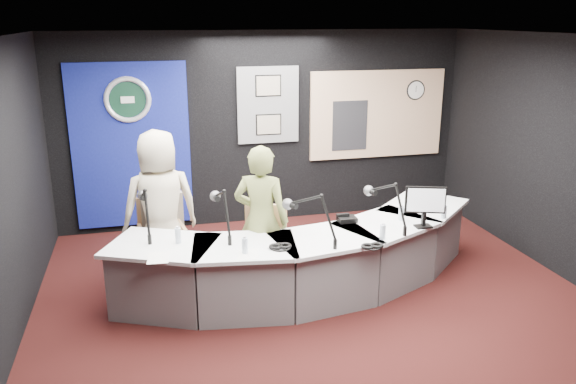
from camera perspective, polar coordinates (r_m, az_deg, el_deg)
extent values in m
plane|color=black|center=(6.22, 3.67, -11.74)|extent=(6.00, 6.00, 0.00)
cube|color=silver|center=(5.45, 4.24, 15.01)|extent=(6.00, 6.00, 0.02)
cube|color=black|center=(8.50, -2.33, 6.25)|extent=(6.00, 0.02, 2.80)
cube|color=black|center=(3.19, 21.28, -14.13)|extent=(6.00, 0.02, 2.80)
cube|color=navy|center=(8.33, -15.20, 4.39)|extent=(1.60, 0.05, 2.30)
torus|color=silver|center=(8.18, -15.56, 8.78)|extent=(0.63, 0.07, 0.63)
cylinder|color=black|center=(8.19, -15.56, 8.78)|extent=(0.48, 0.01, 0.48)
cube|color=slate|center=(8.43, -1.98, 8.57)|extent=(0.90, 0.04, 1.10)
cube|color=gray|center=(8.36, -1.96, 10.44)|extent=(0.34, 0.02, 0.27)
cube|color=gray|center=(8.44, -1.92, 6.66)|extent=(0.34, 0.02, 0.27)
cube|color=tan|center=(8.97, 8.81, 7.60)|extent=(2.12, 0.06, 1.32)
cube|color=#FFE4A1|center=(8.96, 8.83, 7.59)|extent=(2.00, 0.02, 1.20)
cube|color=black|center=(8.80, 6.12, 6.54)|extent=(0.55, 0.02, 0.75)
cylinder|color=white|center=(9.14, 12.50, 9.80)|extent=(0.28, 0.01, 0.28)
cube|color=slate|center=(7.09, -12.29, -2.89)|extent=(0.51, 0.18, 0.70)
imported|color=beige|center=(6.77, -12.50, -1.42)|extent=(0.96, 0.72, 1.79)
imported|color=olive|center=(6.33, -2.65, -2.81)|extent=(0.73, 0.64, 1.68)
cube|color=black|center=(6.45, 13.38, -0.74)|extent=(0.38, 0.15, 0.27)
cube|color=black|center=(6.59, 5.84, -2.69)|extent=(0.21, 0.17, 0.05)
torus|color=black|center=(5.89, 8.32, -5.29)|extent=(0.20, 0.20, 0.03)
torus|color=black|center=(5.82, -0.78, -5.39)|extent=(0.24, 0.24, 0.04)
cube|color=white|center=(5.74, -12.68, -6.35)|extent=(0.23, 0.31, 0.00)
cube|color=white|center=(5.69, -3.93, -6.15)|extent=(0.25, 0.32, 0.00)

